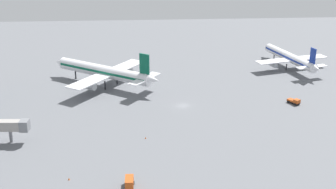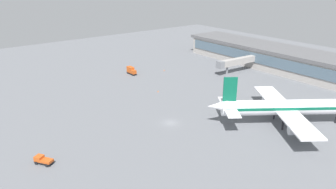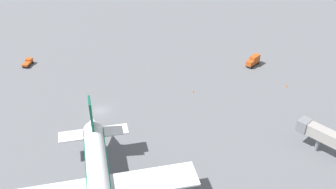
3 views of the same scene
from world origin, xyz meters
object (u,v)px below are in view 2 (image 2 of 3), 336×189
Objects in this scene: pushback_tractor at (43,160)px; safety_cone_near_gate at (158,91)px; safety_cone_mid_apron at (164,70)px; airplane_at_gate at (289,107)px; catering_truck at (131,71)px.

pushback_tractor is 56.67m from safety_cone_near_gate.
safety_cone_mid_apron is at bearing -41.92° from safety_cone_near_gate.
catering_truck is (73.22, 9.83, -3.79)m from airplane_at_gate.
pushback_tractor is at bearing -47.32° from catering_truck.
pushback_tractor is at bearing 114.55° from safety_cone_near_gate.
airplane_at_gate reaches higher than catering_truck.
safety_cone_mid_apron is at bearing 71.95° from catering_truck.
catering_truck is at bearing 71.02° from safety_cone_mid_apron.
airplane_at_gate is 49.24m from safety_cone_near_gate.
safety_cone_near_gate is 28.60m from safety_cone_mid_apron.
catering_truck is 9.38× the size of safety_cone_near_gate.
pushback_tractor is 74.93m from catering_truck.
safety_cone_near_gate is at bearing -8.45° from catering_truck.
safety_cone_near_gate is (46.87, 14.18, -5.19)m from airplane_at_gate.
pushback_tractor is 83.67m from safety_cone_mid_apron.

